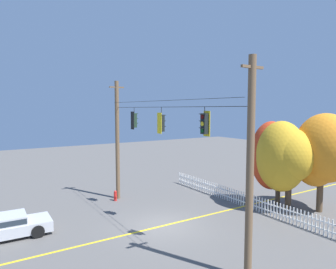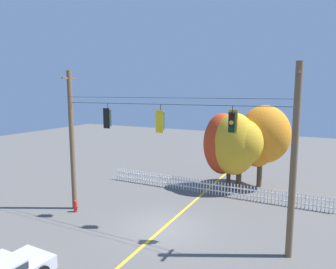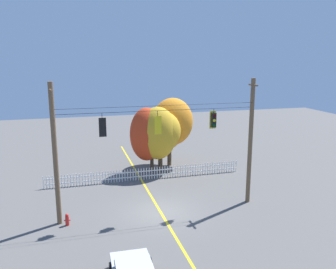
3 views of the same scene
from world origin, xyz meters
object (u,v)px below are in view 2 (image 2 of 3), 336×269
autumn_maple_mid (237,144)px  autumn_oak_far_east (262,136)px  autumn_maple_near_fence (226,142)px  traffic_signal_southbound_primary (108,118)px  fire_hydrant (75,206)px  traffic_signal_westbound_side (161,121)px  traffic_signal_northbound_primary (232,122)px

autumn_maple_mid → autumn_oak_far_east: (1.46, 1.86, 0.41)m
autumn_maple_near_fence → autumn_oak_far_east: 2.85m
traffic_signal_southbound_primary → fire_hydrant: (-2.33, -0.40, -5.46)m
autumn_maple_mid → fire_hydrant: 11.81m
autumn_oak_far_east → fire_hydrant: 14.19m
autumn_maple_near_fence → autumn_maple_mid: (0.83, -0.20, -0.03)m
autumn_maple_mid → fire_hydrant: autumn_maple_mid is taller
traffic_signal_westbound_side → autumn_maple_near_fence: 8.48m
traffic_signal_southbound_primary → autumn_maple_mid: (5.44, 7.90, -2.26)m
traffic_signal_southbound_primary → autumn_maple_near_fence: traffic_signal_southbound_primary is taller
autumn_maple_near_fence → autumn_oak_far_east: size_ratio=0.91×
traffic_signal_southbound_primary → autumn_maple_mid: 9.85m
autumn_maple_near_fence → autumn_oak_far_east: (2.29, 1.66, 0.38)m
autumn_maple_near_fence → autumn_maple_mid: bearing=-13.5°
traffic_signal_westbound_side → traffic_signal_northbound_primary: (3.72, 0.02, 0.12)m
traffic_signal_westbound_side → autumn_maple_near_fence: size_ratio=0.25×
autumn_maple_near_fence → autumn_maple_mid: size_ratio=0.99×
autumn_maple_near_fence → fire_hydrant: 11.43m
traffic_signal_southbound_primary → autumn_oak_far_east: size_ratio=0.22×
traffic_signal_southbound_primary → traffic_signal_northbound_primary: (7.08, 0.02, 0.08)m
traffic_signal_southbound_primary → autumn_maple_near_fence: bearing=60.4°
traffic_signal_northbound_primary → autumn_maple_mid: 8.38m
autumn_maple_mid → autumn_oak_far_east: 2.40m
traffic_signal_northbound_primary → autumn_maple_mid: (-1.64, 7.88, -2.34)m
autumn_maple_near_fence → autumn_oak_far_east: bearing=35.9°
traffic_signal_northbound_primary → traffic_signal_westbound_side: bearing=-179.7°
traffic_signal_westbound_side → autumn_oak_far_east: traffic_signal_westbound_side is taller
autumn_maple_near_fence → fire_hydrant: bearing=-129.2°
autumn_maple_mid → autumn_oak_far_east: autumn_oak_far_east is taller
traffic_signal_northbound_primary → fire_hydrant: (-9.41, -0.42, -5.54)m
autumn_maple_mid → fire_hydrant: size_ratio=7.80×
traffic_signal_westbound_side → traffic_signal_northbound_primary: bearing=0.3°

